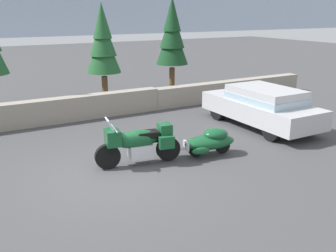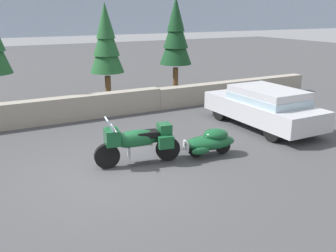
% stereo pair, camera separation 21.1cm
% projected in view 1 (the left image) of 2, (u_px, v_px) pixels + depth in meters
% --- Properties ---
extents(ground_plane, '(80.00, 80.00, 0.00)m').
position_uv_depth(ground_plane, '(114.00, 175.00, 9.38)').
color(ground_plane, '#424244').
extents(stone_guard_wall, '(24.00, 0.57, 0.89)m').
position_uv_depth(stone_guard_wall, '(59.00, 111.00, 13.78)').
color(stone_guard_wall, gray).
rests_on(stone_guard_wall, ground).
extents(touring_motorcycle, '(2.30, 0.98, 1.33)m').
position_uv_depth(touring_motorcycle, '(138.00, 142.00, 9.89)').
color(touring_motorcycle, black).
rests_on(touring_motorcycle, ground).
extents(car_shaped_trailer, '(2.23, 0.96, 0.76)m').
position_uv_depth(car_shaped_trailer, '(210.00, 141.00, 10.63)').
color(car_shaped_trailer, black).
rests_on(car_shaped_trailer, ground).
extents(sedan_at_right_edge, '(1.85, 4.51, 1.41)m').
position_uv_depth(sedan_at_right_edge, '(262.00, 105.00, 13.15)').
color(sedan_at_right_edge, black).
rests_on(sedan_at_right_edge, ground).
extents(pine_tree_secondary, '(1.44, 1.44, 4.28)m').
position_uv_depth(pine_tree_secondary, '(103.00, 42.00, 15.78)').
color(pine_tree_secondary, brown).
rests_on(pine_tree_secondary, ground).
extents(pine_tree_far_right, '(1.50, 1.50, 4.57)m').
position_uv_depth(pine_tree_far_right, '(172.00, 34.00, 17.61)').
color(pine_tree_far_right, brown).
rests_on(pine_tree_far_right, ground).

